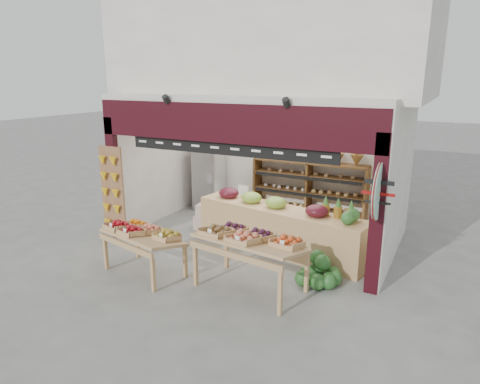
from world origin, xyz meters
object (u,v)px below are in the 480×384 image
(back_shelving, at_px, (309,176))
(display_table_left, at_px, (141,233))
(refrigerator, at_px, (209,178))
(display_table_right, at_px, (248,239))
(cardboard_stack, at_px, (213,221))
(watermelon_pile, at_px, (319,273))
(mid_counter, at_px, (279,228))

(back_shelving, relative_size, display_table_left, 1.73)
(refrigerator, xyz_separation_m, display_table_right, (2.91, -3.53, 0.01))
(cardboard_stack, height_order, display_table_left, display_table_left)
(cardboard_stack, height_order, watermelon_pile, cardboard_stack)
(refrigerator, relative_size, mid_counter, 0.46)
(watermelon_pile, bearing_deg, back_shelving, 112.08)
(cardboard_stack, bearing_deg, refrigerator, 124.49)
(back_shelving, xyz_separation_m, cardboard_stack, (-1.73, -1.65, -0.91))
(mid_counter, height_order, watermelon_pile, mid_counter)
(back_shelving, distance_m, watermelon_pile, 3.51)
(display_table_left, bearing_deg, refrigerator, 103.48)
(cardboard_stack, xyz_separation_m, display_table_right, (1.97, -2.16, 0.65))
(back_shelving, distance_m, cardboard_stack, 2.56)
(back_shelving, bearing_deg, mid_counter, -87.38)
(display_table_left, distance_m, display_table_right, 2.02)
(mid_counter, xyz_separation_m, watermelon_pile, (1.17, -1.02, -0.31))
(back_shelving, height_order, refrigerator, back_shelving)
(refrigerator, xyz_separation_m, mid_counter, (2.77, -1.83, -0.36))
(cardboard_stack, bearing_deg, display_table_right, -47.60)
(display_table_right, height_order, watermelon_pile, display_table_right)
(refrigerator, relative_size, watermelon_pile, 2.30)
(cardboard_stack, distance_m, display_table_right, 2.99)
(refrigerator, relative_size, display_table_right, 0.92)
(mid_counter, bearing_deg, refrigerator, 146.57)
(watermelon_pile, bearing_deg, mid_counter, 138.90)
(display_table_left, bearing_deg, cardboard_stack, 89.59)
(refrigerator, relative_size, cardboard_stack, 1.81)
(mid_counter, distance_m, display_table_right, 1.74)
(watermelon_pile, bearing_deg, display_table_left, -161.66)
(cardboard_stack, distance_m, mid_counter, 1.91)
(refrigerator, distance_m, display_table_left, 3.96)
(display_table_right, bearing_deg, refrigerator, 129.53)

